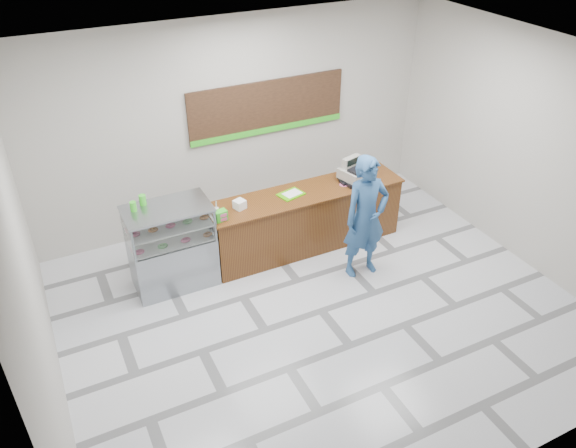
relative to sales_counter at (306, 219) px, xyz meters
name	(u,v)px	position (x,y,z in m)	size (l,w,h in m)	color
floor	(322,311)	(-0.55, -1.55, -0.52)	(7.00, 7.00, 0.00)	silver
back_wall	(237,123)	(-0.55, 1.45, 1.23)	(7.00, 7.00, 0.00)	#B7B2A8
ceiling	(332,68)	(-0.55, -1.55, 2.98)	(7.00, 7.00, 0.00)	silver
sales_counter	(306,219)	(0.00, 0.00, 0.00)	(3.26, 0.76, 1.03)	#623612
display_case	(172,246)	(-2.22, 0.00, 0.16)	(1.22, 0.72, 1.33)	gray
menu_board	(268,108)	(0.00, 1.41, 1.42)	(2.80, 0.06, 0.90)	black
cash_register	(354,173)	(0.86, -0.03, 0.66)	(0.50, 0.52, 0.38)	black
card_terminal	(343,183)	(0.66, -0.03, 0.53)	(0.08, 0.16, 0.04)	black
serving_tray	(291,194)	(-0.26, 0.02, 0.52)	(0.44, 0.36, 0.02)	#4ABB05
napkin_box	(240,204)	(-1.13, 0.00, 0.58)	(0.16, 0.16, 0.13)	white
straw_cup	(216,211)	(-1.50, -0.01, 0.57)	(0.08, 0.08, 0.11)	silver
promo_box	(221,216)	(-1.50, -0.19, 0.59)	(0.18, 0.12, 0.16)	green
donut_decal	(344,185)	(0.65, -0.07, 0.52)	(0.15, 0.15, 0.00)	#D25481
green_cup_left	(133,206)	(-2.65, 0.12, 0.88)	(0.09, 0.09, 0.14)	green
green_cup_right	(143,200)	(-2.49, 0.23, 0.89)	(0.10, 0.10, 0.15)	green
customer	(366,217)	(0.47, -0.99, 0.46)	(0.71, 0.47, 1.96)	#295183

